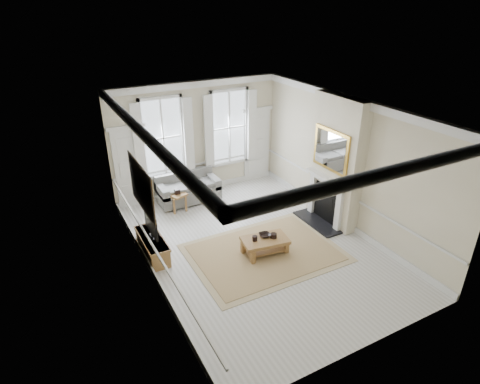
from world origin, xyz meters
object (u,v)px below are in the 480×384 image
coffee_table (265,242)px  side_table (178,197)px  tv_stand (153,246)px  sofa (188,189)px

coffee_table → side_table: bearing=118.3°
tv_stand → side_table: bearing=54.6°
side_table → coffee_table: side_table is taller
side_table → tv_stand: size_ratio=0.41×
side_table → coffee_table: (1.07, -2.99, -0.09)m
coffee_table → tv_stand: (-2.36, 1.18, -0.08)m
sofa → tv_stand: 2.88m
sofa → tv_stand: (-1.77, -2.27, -0.11)m
sofa → coffee_table: 3.50m
coffee_table → sofa: bearing=108.4°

